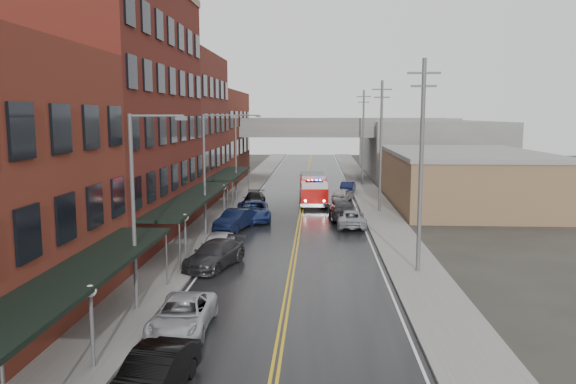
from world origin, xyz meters
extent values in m
cube|color=black|center=(0.00, 30.00, 0.01)|extent=(11.00, 160.00, 0.02)
cube|color=slate|center=(-7.30, 30.00, 0.07)|extent=(3.00, 160.00, 0.15)
cube|color=slate|center=(7.30, 30.00, 0.07)|extent=(3.00, 160.00, 0.15)
cube|color=gray|center=(-5.65, 30.00, 0.07)|extent=(0.30, 160.00, 0.15)
cube|color=gray|center=(5.65, 30.00, 0.07)|extent=(0.30, 160.00, 0.15)
cube|color=#582117|center=(-13.30, 23.00, 9.00)|extent=(9.00, 20.00, 18.00)
cube|color=maroon|center=(-13.30, 40.50, 7.50)|extent=(9.00, 15.00, 15.00)
cube|color=#5F2519|center=(-13.30, 58.00, 6.00)|extent=(9.00, 20.00, 12.00)
cube|color=#856548|center=(16.00, 40.00, 2.50)|extent=(14.00, 22.00, 5.00)
cube|color=slate|center=(18.00, 70.00, 4.00)|extent=(18.00, 30.00, 8.00)
cube|color=black|center=(-7.50, 4.00, 3.00)|extent=(2.60, 16.00, 0.18)
cylinder|color=slate|center=(-6.35, 11.60, 1.50)|extent=(0.10, 0.10, 3.00)
cube|color=black|center=(-7.50, 23.00, 3.00)|extent=(2.60, 18.00, 0.18)
cylinder|color=slate|center=(-6.35, 14.40, 1.50)|extent=(0.10, 0.10, 3.00)
cylinder|color=slate|center=(-6.35, 31.60, 1.50)|extent=(0.10, 0.10, 3.00)
cube|color=black|center=(-7.50, 40.50, 3.00)|extent=(2.60, 13.00, 0.18)
cylinder|color=slate|center=(-6.35, 34.40, 1.50)|extent=(0.10, 0.10, 3.00)
cylinder|color=slate|center=(-6.35, 46.60, 1.50)|extent=(0.10, 0.10, 3.00)
cylinder|color=#59595B|center=(-6.40, 2.00, 1.40)|extent=(0.14, 0.14, 2.80)
sphere|color=silver|center=(-6.40, 2.00, 2.90)|extent=(0.44, 0.44, 0.44)
cylinder|color=#59595B|center=(-6.40, 16.00, 1.40)|extent=(0.14, 0.14, 2.80)
sphere|color=silver|center=(-6.40, 16.00, 2.90)|extent=(0.44, 0.44, 0.44)
cylinder|color=#59595B|center=(-6.40, 30.00, 1.40)|extent=(0.14, 0.14, 2.80)
sphere|color=silver|center=(-6.40, 30.00, 2.90)|extent=(0.44, 0.44, 0.44)
cylinder|color=#59595B|center=(-6.80, 8.00, 4.50)|extent=(0.18, 0.18, 9.00)
cylinder|color=#59595B|center=(-5.60, 8.00, 8.90)|extent=(2.40, 0.12, 0.12)
cube|color=#59595B|center=(-4.50, 8.00, 8.80)|extent=(0.50, 0.22, 0.18)
cylinder|color=#59595B|center=(-6.80, 24.00, 4.50)|extent=(0.18, 0.18, 9.00)
cylinder|color=#59595B|center=(-5.60, 24.00, 8.90)|extent=(2.40, 0.12, 0.12)
cube|color=#59595B|center=(-4.50, 24.00, 8.80)|extent=(0.50, 0.22, 0.18)
cylinder|color=#59595B|center=(-6.80, 40.00, 4.50)|extent=(0.18, 0.18, 9.00)
cylinder|color=#59595B|center=(-5.60, 40.00, 8.90)|extent=(2.40, 0.12, 0.12)
cube|color=#59595B|center=(-4.50, 40.00, 8.80)|extent=(0.50, 0.22, 0.18)
cylinder|color=#59595B|center=(7.20, 15.00, 6.00)|extent=(0.24, 0.24, 12.00)
cube|color=#59595B|center=(7.20, 15.00, 11.20)|extent=(1.80, 0.12, 0.12)
cube|color=#59595B|center=(7.20, 15.00, 10.50)|extent=(1.40, 0.12, 0.12)
cylinder|color=#59595B|center=(7.20, 35.00, 6.00)|extent=(0.24, 0.24, 12.00)
cube|color=#59595B|center=(7.20, 35.00, 11.20)|extent=(1.80, 0.12, 0.12)
cube|color=#59595B|center=(7.20, 35.00, 10.50)|extent=(1.40, 0.12, 0.12)
cylinder|color=#59595B|center=(7.20, 55.00, 6.00)|extent=(0.24, 0.24, 12.00)
cube|color=#59595B|center=(7.20, 55.00, 11.20)|extent=(1.80, 0.12, 0.12)
cube|color=#59595B|center=(7.20, 55.00, 10.50)|extent=(1.40, 0.12, 0.12)
cube|color=slate|center=(0.00, 62.00, 6.75)|extent=(40.00, 10.00, 1.50)
cube|color=slate|center=(-11.00, 62.00, 3.00)|extent=(1.60, 8.00, 6.00)
cube|color=slate|center=(11.00, 62.00, 3.00)|extent=(1.60, 8.00, 6.00)
cube|color=#A70A07|center=(0.99, 40.72, 1.59)|extent=(2.82, 5.77, 2.16)
cube|color=#A70A07|center=(1.17, 36.72, 1.29)|extent=(2.69, 2.79, 1.54)
cube|color=silver|center=(1.17, 36.72, 2.31)|extent=(2.55, 2.58, 0.51)
cube|color=black|center=(1.16, 36.92, 1.59)|extent=(2.66, 1.76, 0.82)
cube|color=slate|center=(0.99, 40.72, 2.83)|extent=(2.55, 5.34, 0.31)
cube|color=black|center=(1.17, 36.72, 2.65)|extent=(1.66, 0.36, 0.14)
sphere|color=#FF0C0C|center=(0.60, 36.69, 2.74)|extent=(0.21, 0.21, 0.21)
sphere|color=#1933FF|center=(1.73, 36.74, 2.74)|extent=(0.21, 0.21, 0.21)
cylinder|color=black|center=(0.04, 36.56, 0.51)|extent=(1.04, 0.41, 1.03)
cylinder|color=black|center=(2.30, 36.67, 0.51)|extent=(1.04, 0.41, 1.03)
cylinder|color=black|center=(-0.12, 40.16, 0.51)|extent=(1.04, 0.41, 1.03)
cylinder|color=black|center=(2.14, 40.26, 0.51)|extent=(1.04, 0.41, 1.03)
cylinder|color=black|center=(-0.24, 42.73, 0.51)|extent=(1.04, 0.41, 1.03)
cylinder|color=black|center=(2.03, 42.83, 0.51)|extent=(1.04, 0.41, 1.03)
imported|color=black|center=(-3.73, 0.30, 0.75)|extent=(2.20, 4.72, 1.50)
imported|color=#B2B6BB|center=(-4.14, 5.80, 0.69)|extent=(2.33, 4.98, 1.38)
imported|color=#2A292C|center=(-4.59, 15.70, 0.76)|extent=(3.56, 5.63, 1.52)
imported|color=#B7B7B7|center=(-4.78, 17.80, 0.80)|extent=(1.91, 4.72, 1.61)
imported|color=black|center=(-4.95, 26.58, 0.79)|extent=(3.04, 5.09, 1.58)
imported|color=navy|center=(-3.97, 30.57, 0.82)|extent=(3.58, 6.24, 1.64)
imported|color=black|center=(-4.75, 37.89, 0.70)|extent=(1.98, 4.83, 1.40)
imported|color=#93969A|center=(4.15, 28.20, 0.69)|extent=(2.30, 4.97, 1.38)
imported|color=#28282B|center=(3.60, 31.44, 0.79)|extent=(2.39, 5.50, 1.57)
imported|color=#B2B2B2|center=(4.11, 41.85, 0.69)|extent=(2.71, 4.33, 1.37)
imported|color=black|center=(5.00, 47.80, 0.69)|extent=(2.07, 4.34, 1.37)
camera|label=1|loc=(1.42, -16.37, 8.96)|focal=35.00mm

